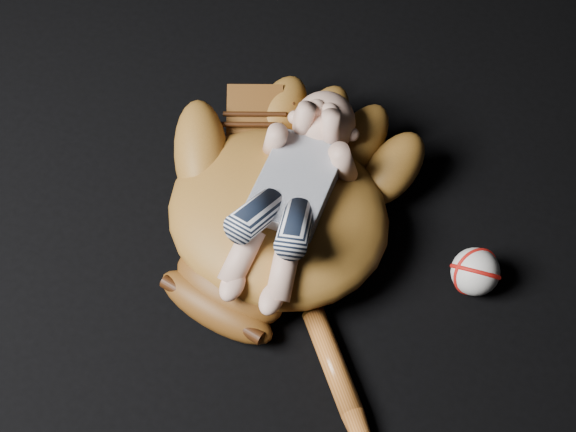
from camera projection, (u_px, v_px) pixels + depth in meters
The scene contains 4 objects.
baseball_glove at pixel (278, 208), 1.33m from camera, with size 0.47×0.54×0.17m, color brown, non-canonical shape.
newborn_baby at pixel (289, 196), 1.27m from camera, with size 0.19×0.40×0.16m, color #D3A088, non-canonical shape.
baseball_bat at pixel (358, 427), 1.20m from camera, with size 0.04×0.39×0.04m, color #A95920, non-canonical shape.
baseball at pixel (475, 272), 1.32m from camera, with size 0.08×0.08×0.08m, color silver.
Camera 1 is at (0.26, -0.51, 1.20)m, focal length 50.00 mm.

